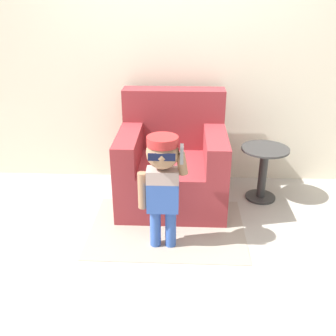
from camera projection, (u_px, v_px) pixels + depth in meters
ground_plane at (175, 214)px, 3.46m from camera, size 10.00×10.00×0.00m
wall_back at (178, 49)px, 3.65m from camera, size 10.00×0.05×2.60m
armchair at (172, 164)px, 3.58m from camera, size 0.94×0.89×0.98m
person_child at (162, 176)px, 2.80m from camera, size 0.36×0.27×0.89m
side_table at (263, 168)px, 3.61m from camera, size 0.43×0.43×0.51m
rug at (167, 228)px, 3.26m from camera, size 1.26×0.93×0.01m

